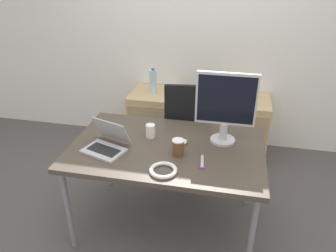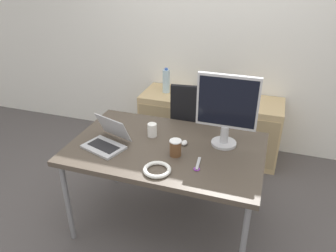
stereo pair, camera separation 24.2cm
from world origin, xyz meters
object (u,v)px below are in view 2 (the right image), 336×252
at_px(cabinet_right, 256,132).
at_px(water_bottle, 166,81).
at_px(laptop_center, 107,140).
at_px(cable_coil, 157,170).
at_px(mouse, 184,143).
at_px(office_chair, 196,143).
at_px(cabinet_left, 166,119).
at_px(coffee_cup_brown, 175,148).
at_px(coffee_cup_white, 152,130).
at_px(monitor, 227,109).

bearing_deg(cabinet_right, water_bottle, 179.88).
bearing_deg(cabinet_right, laptop_center, -126.81).
relative_size(laptop_center, cable_coil, 1.92).
bearing_deg(mouse, cable_coil, -101.16).
distance_m(laptop_center, cable_coil, 0.51).
bearing_deg(office_chair, laptop_center, -119.68).
height_order(office_chair, mouse, office_chair).
relative_size(cabinet_left, coffee_cup_brown, 5.55).
relative_size(water_bottle, mouse, 4.17).
relative_size(office_chair, cabinet_left, 1.56).
height_order(water_bottle, coffee_cup_white, water_bottle).
bearing_deg(cable_coil, mouse, 78.84).
xyz_separation_m(cabinet_left, monitor, (0.82, -1.08, 0.72)).
relative_size(coffee_cup_white, cable_coil, 0.57).
distance_m(office_chair, water_bottle, 0.82).
bearing_deg(coffee_cup_white, cabinet_right, 56.26).
height_order(cabinet_right, coffee_cup_brown, coffee_cup_brown).
relative_size(cabinet_left, laptop_center, 1.86).
distance_m(monitor, cable_coil, 0.67).
distance_m(office_chair, cabinet_right, 0.74).
bearing_deg(mouse, monitor, 19.44).
distance_m(office_chair, mouse, 0.77).
relative_size(water_bottle, laptop_center, 0.77).
height_order(office_chair, cabinet_right, office_chair).
height_order(office_chair, cabinet_left, office_chair).
xyz_separation_m(monitor, coffee_cup_white, (-0.56, -0.05, -0.24)).
relative_size(office_chair, monitor, 1.92).
xyz_separation_m(cabinet_right, cable_coil, (-0.55, -1.57, 0.44)).
distance_m(office_chair, coffee_cup_brown, 0.93).
bearing_deg(coffee_cup_white, office_chair, 70.56).
distance_m(water_bottle, mouse, 1.30).
distance_m(office_chair, monitor, 0.94).
bearing_deg(monitor, mouse, -160.56).
bearing_deg(coffee_cup_brown, cabinet_left, 111.32).
bearing_deg(cable_coil, coffee_cup_brown, 76.16).
xyz_separation_m(water_bottle, coffee_cup_brown, (0.52, -1.34, 0.02)).
height_order(cabinet_left, water_bottle, water_bottle).
relative_size(office_chair, coffee_cup_white, 9.82).
height_order(cabinet_right, water_bottle, water_bottle).
xyz_separation_m(cabinet_left, mouse, (0.54, -1.18, 0.44)).
bearing_deg(mouse, cabinet_left, 114.77).
distance_m(cabinet_left, water_bottle, 0.47).
distance_m(cabinet_left, monitor, 1.54).
bearing_deg(coffee_cup_white, cabinet_left, 103.24).
relative_size(cabinet_left, coffee_cup_white, 6.28).
bearing_deg(water_bottle, coffee_cup_white, -76.78).
relative_size(monitor, mouse, 8.28).
height_order(office_chair, coffee_cup_brown, office_chair).
distance_m(office_chair, cabinet_left, 0.71).
distance_m(laptop_center, mouse, 0.58).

